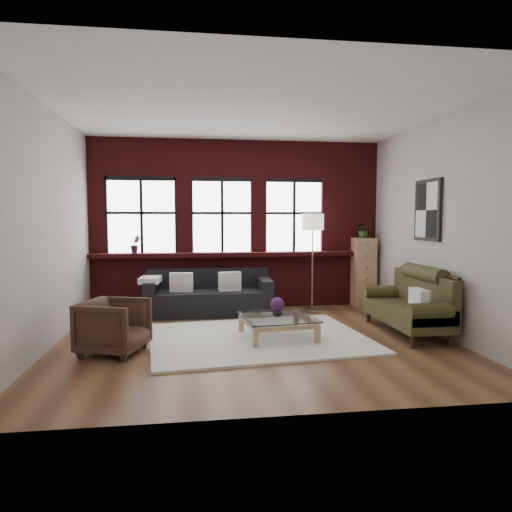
{
  "coord_description": "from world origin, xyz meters",
  "views": [
    {
      "loc": [
        -0.85,
        -6.29,
        1.73
      ],
      "look_at": [
        0.1,
        0.6,
        1.15
      ],
      "focal_mm": 32.0,
      "sensor_mm": 36.0,
      "label": 1
    }
  ],
  "objects": [
    {
      "name": "floor",
      "position": [
        0.0,
        0.0,
        0.0
      ],
      "size": [
        5.5,
        5.5,
        0.0
      ],
      "primitive_type": "plane",
      "color": "brown",
      "rests_on": "ground"
    },
    {
      "name": "pillow_settee",
      "position": [
        2.22,
        -0.46,
        0.59
      ],
      "size": [
        0.15,
        0.38,
        0.34
      ],
      "primitive_type": "cube",
      "rotation": [
        0.0,
        0.0,
        -0.03
      ],
      "color": "white",
      "rests_on": "vintage_settee"
    },
    {
      "name": "wall_right",
      "position": [
        2.75,
        0.0,
        1.6
      ],
      "size": [
        0.0,
        5.0,
        5.0
      ],
      "primitive_type": "plane",
      "rotation": [
        1.57,
        0.0,
        -1.57
      ],
      "color": "#BAB3AD",
      "rests_on": "ground"
    },
    {
      "name": "sill_plant",
      "position": [
        -1.91,
        2.32,
        1.25
      ],
      "size": [
        0.23,
        0.21,
        0.33
      ],
      "primitive_type": "imported",
      "rotation": [
        0.0,
        0.0,
        0.43
      ],
      "color": "#521D55",
      "rests_on": "sill_ledge"
    },
    {
      "name": "dark_sofa",
      "position": [
        -0.59,
        1.9,
        0.41
      ],
      "size": [
        2.25,
        0.91,
        0.81
      ],
      "primitive_type": null,
      "color": "black",
      "rests_on": "floor"
    },
    {
      "name": "drawer_chest",
      "position": [
        2.45,
        2.24,
        0.67
      ],
      "size": [
        0.41,
        0.41,
        1.34
      ],
      "primitive_type": "cube",
      "color": "tan",
      "rests_on": "floor"
    },
    {
      "name": "wall_poster",
      "position": [
        2.72,
        0.3,
        1.85
      ],
      "size": [
        0.05,
        0.74,
        0.94
      ],
      "primitive_type": null,
      "color": "black",
      "rests_on": "wall_right"
    },
    {
      "name": "wall_left",
      "position": [
        -2.75,
        0.0,
        1.6
      ],
      "size": [
        0.0,
        5.0,
        5.0
      ],
      "primitive_type": "plane",
      "rotation": [
        1.57,
        0.0,
        1.57
      ],
      "color": "#BAB3AD",
      "rests_on": "ground"
    },
    {
      "name": "brick_backwall",
      "position": [
        0.0,
        2.44,
        1.6
      ],
      "size": [
        5.5,
        0.12,
        3.2
      ],
      "primitive_type": null,
      "color": "#561416",
      "rests_on": "floor"
    },
    {
      "name": "window_mid",
      "position": [
        -0.3,
        2.45,
        1.75
      ],
      "size": [
        1.38,
        0.1,
        1.5
      ],
      "primitive_type": null,
      "color": "black",
      "rests_on": "brick_backwall"
    },
    {
      "name": "floor_lamp",
      "position": [
        1.34,
        1.93,
        0.98
      ],
      "size": [
        0.4,
        0.4,
        1.96
      ],
      "primitive_type": null,
      "color": "#A5A5A8",
      "rests_on": "floor"
    },
    {
      "name": "vintage_settee",
      "position": [
        2.3,
        0.09,
        0.48
      ],
      "size": [
        0.8,
        1.8,
        0.96
      ],
      "primitive_type": null,
      "color": "#373419",
      "rests_on": "floor"
    },
    {
      "name": "wall_back",
      "position": [
        0.0,
        2.5,
        1.6
      ],
      "size": [
        5.5,
        0.0,
        5.5
      ],
      "primitive_type": "plane",
      "rotation": [
        1.57,
        0.0,
        0.0
      ],
      "color": "#BAB3AD",
      "rests_on": "ground"
    },
    {
      "name": "armchair",
      "position": [
        -1.87,
        -0.36,
        0.35
      ],
      "size": [
        0.96,
        0.94,
        0.69
      ],
      "primitive_type": "imported",
      "rotation": [
        0.0,
        0.0,
        1.25
      ],
      "color": "#39241C",
      "rests_on": "floor"
    },
    {
      "name": "potted_plant_top",
      "position": [
        2.45,
        2.24,
        1.5
      ],
      "size": [
        0.35,
        0.32,
        0.32
      ],
      "primitive_type": "imported",
      "rotation": [
        0.0,
        0.0,
        -0.27
      ],
      "color": "#2D5923",
      "rests_on": "drawer_chest"
    },
    {
      "name": "vase",
      "position": [
        0.33,
        0.04,
        0.39
      ],
      "size": [
        0.18,
        0.18,
        0.14
      ],
      "primitive_type": "imported",
      "rotation": [
        0.0,
        0.0,
        0.42
      ],
      "color": "#B2B2B2",
      "rests_on": "coffee_table"
    },
    {
      "name": "pillow_b",
      "position": [
        -0.21,
        1.8,
        0.6
      ],
      "size": [
        0.42,
        0.19,
        0.34
      ],
      "primitive_type": "cube",
      "rotation": [
        0.0,
        0.0,
        0.13
      ],
      "color": "white",
      "rests_on": "dark_sofa"
    },
    {
      "name": "pillow_a",
      "position": [
        -1.07,
        1.8,
        0.6
      ],
      "size": [
        0.42,
        0.2,
        0.34
      ],
      "primitive_type": "cube",
      "rotation": [
        0.0,
        0.0,
        -0.16
      ],
      "color": "white",
      "rests_on": "dark_sofa"
    },
    {
      "name": "window_right",
      "position": [
        1.1,
        2.45,
        1.75
      ],
      "size": [
        1.38,
        0.1,
        1.5
      ],
      "primitive_type": null,
      "color": "black",
      "rests_on": "brick_backwall"
    },
    {
      "name": "coffee_table",
      "position": [
        0.33,
        0.04,
        0.16
      ],
      "size": [
        1.1,
        1.1,
        0.34
      ],
      "primitive_type": null,
      "rotation": [
        0.0,
        0.0,
        0.11
      ],
      "color": "tan",
      "rests_on": "shag_rug"
    },
    {
      "name": "sill_ledge",
      "position": [
        0.0,
        2.35,
        1.04
      ],
      "size": [
        5.5,
        0.3,
        0.08
      ],
      "primitive_type": "cube",
      "color": "#561416",
      "rests_on": "brick_backwall"
    },
    {
      "name": "ceiling",
      "position": [
        0.0,
        0.0,
        3.2
      ],
      "size": [
        5.5,
        5.5,
        0.0
      ],
      "primitive_type": "plane",
      "rotation": [
        3.14,
        0.0,
        0.0
      ],
      "color": "white",
      "rests_on": "ground"
    },
    {
      "name": "flowers",
      "position": [
        0.33,
        0.04,
        0.5
      ],
      "size": [
        0.2,
        0.2,
        0.2
      ],
      "primitive_type": "sphere",
      "color": "#521D55",
      "rests_on": "vase"
    },
    {
      "name": "window_left",
      "position": [
        -1.8,
        2.45,
        1.75
      ],
      "size": [
        1.38,
        0.1,
        1.5
      ],
      "primitive_type": null,
      "color": "black",
      "rests_on": "brick_backwall"
    },
    {
      "name": "shag_rug",
      "position": [
        0.06,
        0.06,
        0.02
      ],
      "size": [
        3.24,
        2.66,
        0.03
      ],
      "primitive_type": "cube",
      "rotation": [
        0.0,
        0.0,
        0.1
      ],
      "color": "silver",
      "rests_on": "floor"
    },
    {
      "name": "wall_front",
      "position": [
        0.0,
        -2.5,
        1.6
      ],
      "size": [
        5.5,
        0.0,
        5.5
      ],
      "primitive_type": "plane",
      "rotation": [
        -1.57,
        0.0,
        0.0
      ],
      "color": "#BAB3AD",
      "rests_on": "ground"
    }
  ]
}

